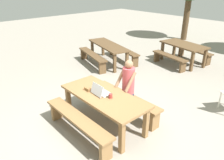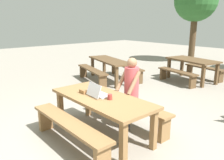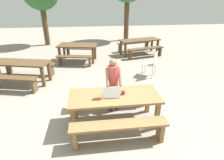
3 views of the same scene
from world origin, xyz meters
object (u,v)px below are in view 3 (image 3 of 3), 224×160
(picnic_table_front, at_px, (114,99))
(small_pouch, at_px, (97,98))
(picnic_table_rear, at_px, (77,47))
(picnic_table_mid, at_px, (140,42))
(coffee_mug, at_px, (123,92))
(person_seated, at_px, (113,81))
(laptop, at_px, (111,94))
(plastic_chair, at_px, (152,63))
(picnic_table_distant, at_px, (18,65))

(picnic_table_front, xyz_separation_m, small_pouch, (-0.37, -0.13, 0.13))
(picnic_table_rear, bearing_deg, picnic_table_mid, 23.72)
(picnic_table_mid, height_order, picnic_table_rear, picnic_table_rear)
(picnic_table_mid, bearing_deg, coffee_mug, -122.35)
(small_pouch, bearing_deg, person_seated, 59.93)
(laptop, relative_size, picnic_table_rear, 0.21)
(picnic_table_mid, bearing_deg, laptop, -124.71)
(small_pouch, bearing_deg, picnic_table_rear, 97.49)
(laptop, bearing_deg, plastic_chair, -121.92)
(plastic_chair, bearing_deg, laptop, -1.67)
(laptop, height_order, plastic_chair, laptop)
(small_pouch, height_order, plastic_chair, plastic_chair)
(picnic_table_front, distance_m, picnic_table_mid, 5.67)
(laptop, relative_size, person_seated, 0.28)
(laptop, relative_size, picnic_table_mid, 0.18)
(small_pouch, distance_m, picnic_table_mid, 5.93)
(small_pouch, xyz_separation_m, plastic_chair, (2.07, 2.64, -0.25))
(plastic_chair, xyz_separation_m, picnic_table_distant, (-4.55, 0.08, 0.12))
(laptop, xyz_separation_m, small_pouch, (-0.31, -0.10, -0.03))
(small_pouch, distance_m, coffee_mug, 0.59)
(picnic_table_front, distance_m, person_seated, 0.64)
(small_pouch, bearing_deg, laptop, 18.79)
(person_seated, xyz_separation_m, plastic_chair, (1.63, 1.89, -0.27))
(person_seated, bearing_deg, picnic_table_front, -95.60)
(picnic_table_front, relative_size, coffee_mug, 21.87)
(picnic_table_distant, bearing_deg, small_pouch, -33.75)
(picnic_table_mid, distance_m, picnic_table_rear, 3.07)
(picnic_table_front, relative_size, small_pouch, 12.72)
(small_pouch, height_order, picnic_table_rear, small_pouch)
(laptop, distance_m, person_seated, 0.66)
(picnic_table_rear, bearing_deg, picnic_table_distant, -121.82)
(picnic_table_rear, relative_size, picnic_table_distant, 0.81)
(plastic_chair, bearing_deg, picnic_table_rear, -94.89)
(picnic_table_front, relative_size, picnic_table_rear, 1.11)
(laptop, relative_size, coffee_mug, 4.11)
(picnic_table_front, distance_m, picnic_table_distant, 3.85)
(small_pouch, distance_m, picnic_table_rear, 4.78)
(coffee_mug, distance_m, person_seated, 0.62)
(laptop, bearing_deg, picnic_table_front, -157.81)
(coffee_mug, xyz_separation_m, picnic_table_mid, (1.80, 5.29, -0.13))
(picnic_table_mid, bearing_deg, picnic_table_front, -124.17)
(coffee_mug, height_order, picnic_table_distant, coffee_mug)
(laptop, bearing_deg, picnic_table_rear, -75.82)
(picnic_table_distant, bearing_deg, picnic_table_rear, 61.32)
(small_pouch, xyz_separation_m, picnic_table_distant, (-2.48, 2.72, -0.14))
(coffee_mug, height_order, picnic_table_rear, coffee_mug)
(plastic_chair, xyz_separation_m, picnic_table_mid, (0.31, 2.79, 0.14))
(picnic_table_front, distance_m, picnic_table_rear, 4.72)
(picnic_table_mid, xyz_separation_m, picnic_table_distant, (-4.85, -2.72, -0.02))
(laptop, xyz_separation_m, plastic_chair, (1.76, 2.54, -0.28))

